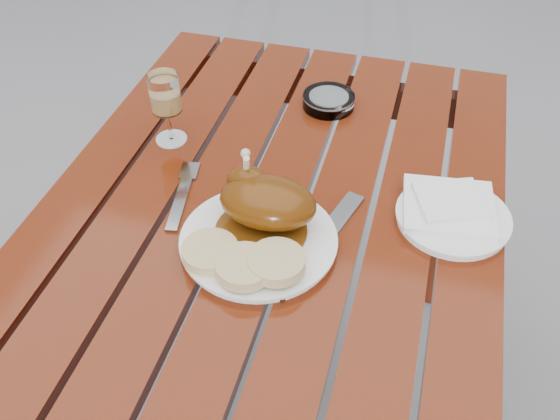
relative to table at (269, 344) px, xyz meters
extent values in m
cube|color=maroon|center=(0.00, 0.00, 0.00)|extent=(0.80, 1.20, 0.75)
cylinder|color=white|center=(0.01, -0.07, 0.38)|extent=(0.32, 0.32, 0.02)
cylinder|color=#61310B|center=(0.01, -0.05, 0.39)|extent=(0.15, 0.15, 0.00)
ellipsoid|color=#683207|center=(0.01, -0.03, 0.44)|extent=(0.16, 0.11, 0.08)
ellipsoid|color=#683207|center=(-0.03, 0.00, 0.45)|extent=(0.08, 0.05, 0.06)
cylinder|color=#C6B28C|center=(-0.03, 0.00, 0.47)|extent=(0.02, 0.04, 0.09)
cylinder|color=#DCBB86|center=(-0.05, -0.13, 0.40)|extent=(0.09, 0.09, 0.02)
cylinder|color=#DCBB86|center=(0.01, -0.15, 0.41)|extent=(0.09, 0.09, 0.02)
cylinder|color=#DCBB86|center=(0.05, -0.13, 0.41)|extent=(0.09, 0.09, 0.02)
cylinder|color=#E4B968|center=(-0.24, 0.16, 0.45)|extent=(0.08, 0.08, 0.15)
cylinder|color=white|center=(0.31, 0.07, 0.38)|extent=(0.21, 0.21, 0.02)
cube|color=white|center=(0.30, 0.08, 0.40)|extent=(0.17, 0.16, 0.01)
cylinder|color=#B2B7BC|center=(0.03, 0.37, 0.39)|extent=(0.15, 0.15, 0.03)
cube|color=gray|center=(-0.16, 0.00, 0.38)|extent=(0.05, 0.17, 0.01)
cube|color=gray|center=(0.10, -0.06, 0.38)|extent=(0.09, 0.23, 0.01)
camera|label=1|loc=(0.23, -0.75, 1.12)|focal=40.00mm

